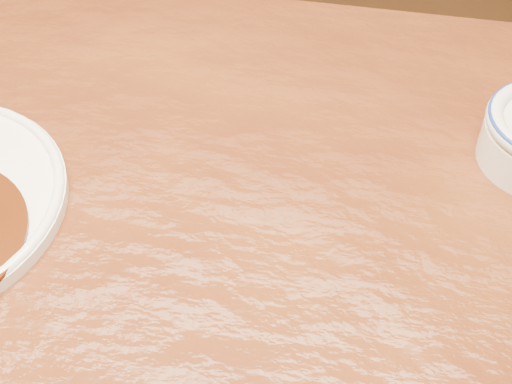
% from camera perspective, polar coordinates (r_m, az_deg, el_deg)
% --- Properties ---
extents(dining_table, '(1.60, 1.08, 0.75)m').
position_cam_1_polar(dining_table, '(0.75, -7.88, -7.77)').
color(dining_table, '#5D2D10').
rests_on(dining_table, ground).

